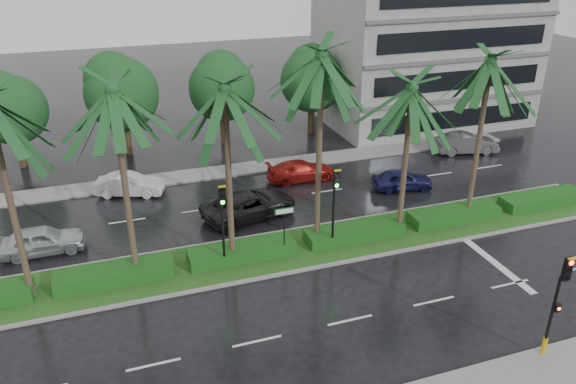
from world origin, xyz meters
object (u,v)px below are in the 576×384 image
object	(u,v)px
signal_median_left	(223,215)
car_white	(129,185)
car_grey	(466,143)
street_sign	(284,220)
car_silver	(41,240)
car_red	(301,171)
car_darkgrey	(249,205)
car_blue	(402,180)
signal_near	(557,302)

from	to	relation	value
signal_median_left	car_white	bearing A→B (deg)	109.07
car_white	car_grey	world-z (taller)	car_grey
street_sign	car_grey	bearing A→B (deg)	28.74
street_sign	car_silver	size ratio (longest dim) A/B	0.63
signal_median_left	car_red	bearing A→B (deg)	51.46
car_silver	car_darkgrey	bearing A→B (deg)	-88.32
signal_median_left	car_silver	world-z (taller)	signal_median_left
street_sign	car_white	xyz separation A→B (m)	(-6.51, 9.98, -1.46)
car_darkgrey	signal_median_left	bearing A→B (deg)	137.88
car_darkgrey	car_blue	bearing A→B (deg)	-102.12
car_silver	car_blue	xyz separation A→B (m)	(20.71, 0.85, -0.07)
car_silver	signal_near	bearing A→B (deg)	-128.46
car_darkgrey	car_grey	size ratio (longest dim) A/B	1.22
car_red	car_silver	bearing A→B (deg)	106.64
signal_median_left	street_sign	xyz separation A→B (m)	(3.00, 0.18, -0.87)
car_silver	car_blue	size ratio (longest dim) A/B	1.11
car_blue	car_grey	size ratio (longest dim) A/B	0.84
signal_median_left	car_blue	size ratio (longest dim) A/B	1.17
car_red	car_grey	size ratio (longest dim) A/B	0.99
signal_median_left	car_blue	world-z (taller)	signal_median_left
signal_median_left	car_darkgrey	bearing A→B (deg)	62.78
car_red	car_darkgrey	bearing A→B (deg)	131.87
car_white	car_darkgrey	distance (m)	7.98
car_darkgrey	car_red	xyz separation A→B (m)	(4.50, 3.88, -0.11)
signal_median_left	car_blue	bearing A→B (deg)	23.67
street_sign	car_blue	xyz separation A→B (m)	(9.50, 5.30, -1.49)
signal_median_left	car_darkgrey	distance (m)	6.05
signal_median_left	car_white	xyz separation A→B (m)	(-3.51, 10.17, -2.33)
signal_median_left	street_sign	bearing A→B (deg)	3.47
car_red	car_blue	xyz separation A→B (m)	(5.43, -3.40, -0.00)
signal_median_left	car_blue	xyz separation A→B (m)	(12.50, 5.48, -2.36)
car_red	car_white	bearing A→B (deg)	84.16
signal_near	car_red	world-z (taller)	signal_near
signal_near	street_sign	world-z (taller)	signal_near
car_silver	car_darkgrey	distance (m)	10.79
car_red	street_sign	bearing A→B (deg)	156.02
car_grey	signal_median_left	bearing A→B (deg)	127.81
car_silver	car_darkgrey	xyz separation A→B (m)	(10.78, 0.37, 0.05)
car_red	car_blue	size ratio (longest dim) A/B	1.18
signal_near	car_silver	distance (m)	23.23
street_sign	car_silver	distance (m)	12.14
signal_near	signal_median_left	distance (m)	13.93
car_silver	car_white	bearing A→B (deg)	-40.58
car_white	car_red	world-z (taller)	car_white
car_blue	car_silver	bearing A→B (deg)	103.38
car_white	car_darkgrey	xyz separation A→B (m)	(6.08, -5.17, 0.09)
signal_median_left	car_grey	world-z (taller)	signal_median_left
signal_near	car_white	world-z (taller)	signal_near
signal_near	car_grey	bearing A→B (deg)	62.48
car_grey	signal_near	bearing A→B (deg)	164.87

